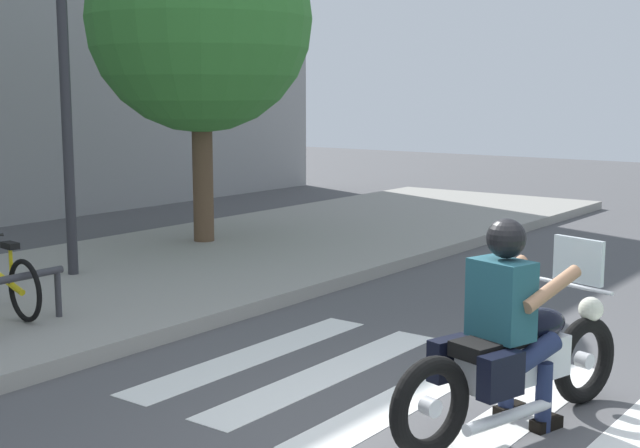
% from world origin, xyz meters
% --- Properties ---
extents(crosswalk_stripe_1, '(2.80, 0.40, 0.01)m').
position_xyz_m(crosswalk_stripe_1, '(0.80, -0.80, 0.00)').
color(crosswalk_stripe_1, white).
rests_on(crosswalk_stripe_1, ground).
extents(crosswalk_stripe_2, '(2.80, 0.40, 0.01)m').
position_xyz_m(crosswalk_stripe_2, '(0.80, 0.00, 0.00)').
color(crosswalk_stripe_2, white).
rests_on(crosswalk_stripe_2, ground).
extents(crosswalk_stripe_3, '(2.80, 0.40, 0.01)m').
position_xyz_m(crosswalk_stripe_3, '(0.80, 0.80, 0.00)').
color(crosswalk_stripe_3, white).
rests_on(crosswalk_stripe_3, ground).
extents(crosswalk_stripe_4, '(2.80, 0.40, 0.01)m').
position_xyz_m(crosswalk_stripe_4, '(0.80, 1.60, 0.00)').
color(crosswalk_stripe_4, white).
rests_on(crosswalk_stripe_4, ground).
extents(crosswalk_stripe_5, '(2.80, 0.40, 0.01)m').
position_xyz_m(crosswalk_stripe_5, '(0.80, 2.40, 0.00)').
color(crosswalk_stripe_5, white).
rests_on(crosswalk_stripe_5, ground).
extents(motorcycle, '(2.15, 0.89, 1.24)m').
position_xyz_m(motorcycle, '(0.64, -0.08, 0.46)').
color(motorcycle, black).
rests_on(motorcycle, ground).
extents(rider, '(0.72, 0.65, 1.44)m').
position_xyz_m(rider, '(0.56, -0.05, 0.83)').
color(rider, '#1E4C59').
rests_on(rider, ground).
extents(bicycle_3, '(0.48, 1.56, 0.71)m').
position_xyz_m(bicycle_3, '(-0.00, 4.91, 0.48)').
color(bicycle_3, black).
rests_on(bicycle_3, sidewalk).
extents(street_lamp, '(0.28, 0.28, 4.20)m').
position_xyz_m(street_lamp, '(1.55, 5.86, 2.56)').
color(street_lamp, '#2D2D33').
rests_on(street_lamp, ground).
extents(tree_near_rack, '(3.13, 3.13, 4.81)m').
position_xyz_m(tree_near_rack, '(4.11, 6.26, 3.24)').
color(tree_near_rack, brown).
rests_on(tree_near_rack, ground).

